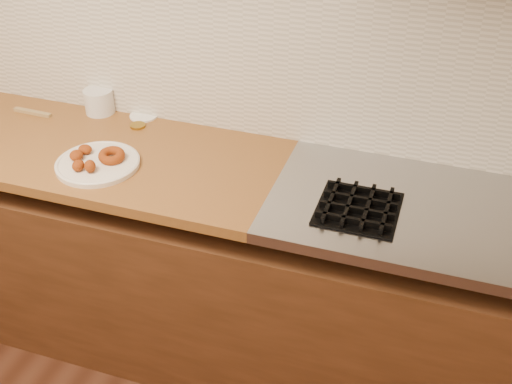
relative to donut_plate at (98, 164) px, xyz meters
The scene contains 12 objects.
wall_back 0.62m from the donut_plate, 72.89° to the left, with size 4.00×0.02×2.70m, color #C0B291.
base_cabinet 0.55m from the donut_plate, 40.64° to the left, with size 3.60×0.60×0.77m, color #57301A.
stovetop 1.28m from the donut_plate, ahead, with size 1.30×0.62×0.04m, color #9EA0A5.
backsplash 0.52m from the donut_plate, 72.42° to the left, with size 3.60×0.02×0.60m, color silver.
burner_grates 1.26m from the donut_plate, ahead, with size 0.91×0.26×0.03m.
donut_plate is the anchor object (origin of this frame).
ring_donut 0.06m from the donut_plate, 35.58° to the left, with size 0.10×0.10×0.03m, color #883C11.
fried_dough_chunks 0.06m from the donut_plate, 148.15° to the right, with size 0.15×0.16×0.04m.
plastic_tub 0.42m from the donut_plate, 118.55° to the left, with size 0.12×0.12×0.10m, color silver.
tub_lid 0.39m from the donut_plate, 92.49° to the left, with size 0.11×0.11×0.01m, color white.
brass_jar_lid 0.31m from the donut_plate, 89.87° to the left, with size 0.06×0.06×0.01m, color olive.
wooden_utensil 0.53m from the donut_plate, 149.54° to the left, with size 0.17×0.02×0.01m, color #9D804F.
Camera 1 is at (1.02, -0.08, 2.11)m, focal length 45.00 mm.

